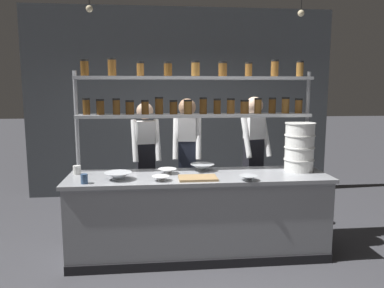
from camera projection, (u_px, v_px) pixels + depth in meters
name	position (u px, v px, depth m)	size (l,w,h in m)	color
ground_plane	(199.00, 254.00, 4.25)	(40.00, 40.00, 0.00)	#3D3D42
back_wall	(181.00, 103.00, 6.51)	(5.26, 0.12, 3.21)	#4C5156
prep_counter	(199.00, 215.00, 4.18)	(2.86, 0.76, 0.92)	gray
spice_shelf_unit	(195.00, 101.00, 4.32)	(2.75, 0.28, 2.20)	#999BA0
chef_left	(146.00, 158.00, 4.84)	(0.39, 0.32, 1.68)	black
chef_center	(187.00, 155.00, 4.81)	(0.39, 0.32, 1.74)	black
chef_right	(253.00, 153.00, 4.90)	(0.41, 0.34, 1.76)	black
container_stack	(299.00, 147.00, 4.29)	(0.35, 0.35, 0.56)	white
cutting_board	(198.00, 178.00, 3.93)	(0.40, 0.26, 0.02)	#A88456
prep_bowl_near_left	(118.00, 176.00, 3.90)	(0.29, 0.29, 0.08)	silver
prep_bowl_center_front	(248.00, 178.00, 3.87)	(0.19, 0.19, 0.05)	#B2B7BC
prep_bowl_center_back	(202.00, 167.00, 4.33)	(0.28, 0.28, 0.08)	#B2B7BC
prep_bowl_near_right	(161.00, 178.00, 3.86)	(0.19, 0.19, 0.05)	white
prep_bowl_far_left	(167.00, 171.00, 4.17)	(0.21, 0.21, 0.06)	white
serving_cup_front	(77.00, 170.00, 4.14)	(0.09, 0.09, 0.10)	silver
serving_cup_by_board	(84.00, 179.00, 3.74)	(0.07, 0.07, 0.10)	#334C70
pendant_light_row	(198.00, 9.00, 3.86)	(2.27, 0.07, 0.55)	black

